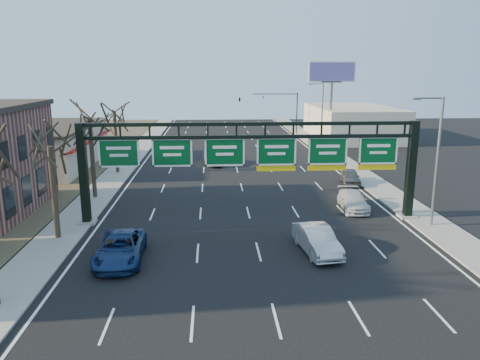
{
  "coord_description": "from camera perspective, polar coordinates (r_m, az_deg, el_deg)",
  "views": [
    {
      "loc": [
        -2.71,
        -24.41,
        10.69
      ],
      "look_at": [
        -0.79,
        7.37,
        3.2
      ],
      "focal_mm": 35.0,
      "sensor_mm": 36.0,
      "label": 1
    }
  ],
  "objects": [
    {
      "name": "streetlight_near",
      "position": [
        34.45,
        22.77,
        2.83
      ],
      "size": [
        2.15,
        0.22,
        9.0
      ],
      "color": "slate",
      "rests_on": "sidewalk_right"
    },
    {
      "name": "car_grey_far",
      "position": [
        46.08,
        13.3,
        0.37
      ],
      "size": [
        2.38,
        4.42,
        1.43
      ],
      "primitive_type": "imported",
      "rotation": [
        0.0,
        0.0,
        -0.17
      ],
      "color": "#46484C",
      "rests_on": "ground"
    },
    {
      "name": "car_white_wagon",
      "position": [
        37.88,
        13.61,
        -2.44
      ],
      "size": [
        2.39,
        4.96,
        1.39
      ],
      "primitive_type": "imported",
      "rotation": [
        0.0,
        0.0,
        -0.09
      ],
      "color": "silver",
      "rests_on": "ground"
    },
    {
      "name": "sidewalk_right",
      "position": [
        48.23,
        15.4,
        0.02
      ],
      "size": [
        3.0,
        120.0,
        0.12
      ],
      "primitive_type": "cube",
      "color": "gray",
      "rests_on": "ground"
    },
    {
      "name": "car_silver_distant",
      "position": [
        54.39,
        -3.24,
        2.77
      ],
      "size": [
        2.33,
        5.23,
        1.67
      ],
      "primitive_type": "imported",
      "rotation": [
        0.0,
        0.0,
        0.11
      ],
      "color": "silver",
      "rests_on": "ground"
    },
    {
      "name": "sidewalk_left",
      "position": [
        46.77,
        -15.82,
        -0.41
      ],
      "size": [
        3.0,
        120.0,
        0.12
      ],
      "primitive_type": "cube",
      "color": "gray",
      "rests_on": "ground"
    },
    {
      "name": "tree_far",
      "position": [
        50.54,
        -15.16,
        9.15
      ],
      "size": [
        3.6,
        3.6,
        8.86
      ],
      "color": "#2F231A",
      "rests_on": "sidewalk_left"
    },
    {
      "name": "ground",
      "position": [
        26.79,
        2.68,
        -10.3
      ],
      "size": [
        160.0,
        160.0,
        0.0
      ],
      "primitive_type": "plane",
      "color": "black",
      "rests_on": "ground"
    },
    {
      "name": "tree_gantry",
      "position": [
        31.3,
        -22.35,
        5.69
      ],
      "size": [
        3.6,
        3.6,
        8.48
      ],
      "color": "#2F231A",
      "rests_on": "sidewalk_left"
    },
    {
      "name": "billboard_right",
      "position": [
        71.64,
        11.09,
        11.69
      ],
      "size": [
        7.0,
        0.5,
        12.0
      ],
      "color": "slate",
      "rests_on": "ground"
    },
    {
      "name": "cream_strip",
      "position": [
        57.23,
        -22.61,
        3.85
      ],
      "size": [
        10.9,
        18.4,
        4.7
      ],
      "color": "#BBB29B",
      "rests_on": "ground"
    },
    {
      "name": "lane_markings",
      "position": [
        45.76,
        0.04,
        -0.27
      ],
      "size": [
        21.6,
        120.0,
        0.01
      ],
      "primitive_type": "cube",
      "color": "white",
      "rests_on": "ground"
    },
    {
      "name": "streetlight_far",
      "position": [
        66.42,
        9.87,
        8.2
      ],
      "size": [
        2.15,
        0.22,
        9.0
      ],
      "color": "slate",
      "rests_on": "sidewalk_right"
    },
    {
      "name": "sign_gantry",
      "position": [
        33.1,
        1.58,
        2.68
      ],
      "size": [
        24.6,
        1.2,
        7.2
      ],
      "color": "black",
      "rests_on": "ground"
    },
    {
      "name": "building_right_distant",
      "position": [
        78.23,
        13.54,
        6.86
      ],
      "size": [
        12.0,
        20.0,
        5.0
      ],
      "primitive_type": "cube",
      "color": "#BBB29B",
      "rests_on": "ground"
    },
    {
      "name": "traffic_signal_mast",
      "position": [
        80.03,
        2.62,
        9.5
      ],
      "size": [
        10.16,
        0.54,
        7.0
      ],
      "color": "black",
      "rests_on": "ground"
    },
    {
      "name": "tree_mid",
      "position": [
        40.78,
        -17.98,
        8.61
      ],
      "size": [
        3.6,
        3.6,
        9.24
      ],
      "color": "#2F231A",
      "rests_on": "sidewalk_left"
    },
    {
      "name": "car_silver_sedan",
      "position": [
        28.57,
        9.34,
        -7.2
      ],
      "size": [
        2.33,
        5.03,
        1.6
      ],
      "primitive_type": "imported",
      "rotation": [
        0.0,
        0.0,
        0.13
      ],
      "color": "#ADADB2",
      "rests_on": "ground"
    },
    {
      "name": "car_blue_suv",
      "position": [
        27.87,
        -14.4,
        -8.05
      ],
      "size": [
        2.74,
        5.62,
        1.54
      ],
      "primitive_type": "imported",
      "rotation": [
        0.0,
        0.0,
        0.03
      ],
      "color": "navy",
      "rests_on": "ground"
    }
  ]
}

